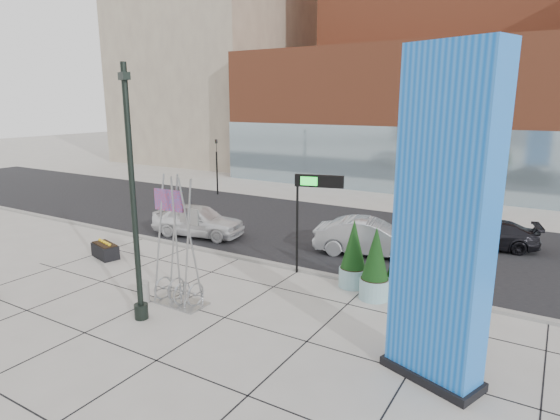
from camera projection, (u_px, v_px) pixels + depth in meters
The scene contains 19 objects.
ground at pixel (220, 300), 16.45m from camera, with size 160.00×160.00×0.00m, color #9E9991.
street_asphalt at pixel (337, 233), 24.79m from camera, with size 80.00×12.00×0.02m, color black.
curb_edge at pixel (278, 265), 19.77m from camera, with size 80.00×0.30×0.12m, color gray.
tower_podium at pixel (439, 118), 37.21m from camera, with size 34.00×10.00×11.00m, color #9E4B2E.
tower_glass_front at pixel (420, 162), 33.89m from camera, with size 34.00×0.60×5.00m, color #8CA5B2.
building_beige_left at pixel (221, 11), 54.00m from camera, with size 18.00×20.00×34.00m, color gray.
blue_pylon at pixel (443, 228), 10.96m from camera, with size 2.66×1.86×8.11m.
lamp_post at pixel (135, 221), 14.32m from camera, with size 0.54×0.44×7.92m.
public_art_sculpture at pixel (178, 271), 15.95m from camera, with size 2.01×1.05×4.51m.
concrete_bollard at pixel (144, 292), 16.24m from camera, with size 0.38×0.38×0.74m, color gray.
overhead_street_sign at pixel (313, 190), 17.97m from camera, with size 1.89×0.65×4.06m.
round_planter_east at pixel (375, 265), 16.31m from camera, with size 1.06×1.06×2.64m.
round_planter_mid at pixel (398, 268), 16.60m from camera, with size 0.88×0.88×2.20m.
round_planter_west at pixel (353, 255), 17.41m from camera, with size 1.04×1.04×2.60m.
box_planter_north at pixel (105, 250), 20.83m from camera, with size 1.56×1.07×0.78m.
car_white_west at pixel (198, 221), 24.08m from camera, with size 1.94×4.82×1.64m, color white.
car_silver_mid at pixel (370, 238), 21.09m from camera, with size 1.72×4.94×1.63m, color #A1A4A9.
car_dark_east at pixel (486, 235), 22.12m from camera, with size 1.86×4.57×1.33m, color black.
traffic_signal at pixel (217, 164), 34.46m from camera, with size 0.15×0.18×4.10m.
Camera 1 is at (9.72, -12.00, 6.83)m, focal length 30.00 mm.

